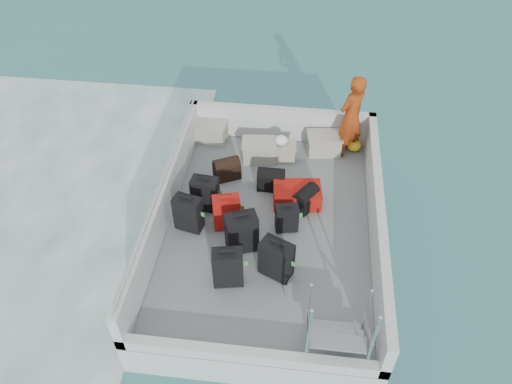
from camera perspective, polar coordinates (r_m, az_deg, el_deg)
ground at (r=8.81m, az=1.37°, el=-6.53°), size 160.00×160.00×0.00m
wake_foam at (r=10.25m, az=-26.44°, el=-3.41°), size 10.00×10.00×0.00m
ferry_hull at (r=8.58m, az=1.40°, el=-5.24°), size 3.60×5.00×0.60m
deck at (r=8.35m, az=1.43°, el=-3.84°), size 3.30×4.70×0.02m
deck_fittings at (r=7.84m, az=3.77°, el=-3.86°), size 3.60×5.00×0.90m
suitcase_1 at (r=8.14m, az=-7.74°, el=-2.49°), size 0.49×0.35×0.66m
suitcase_2 at (r=8.45m, az=-5.83°, el=-0.23°), size 0.47×0.31×0.64m
suitcase_3 at (r=7.34m, az=-3.23°, el=-8.65°), size 0.48×0.33×0.67m
suitcase_4 at (r=7.74m, az=-1.65°, el=-4.70°), size 0.56×0.45×0.72m
suitcase_5 at (r=8.13m, az=-3.38°, el=-2.35°), size 0.50×0.37×0.61m
suitcase_6 at (r=7.44m, az=2.34°, el=-7.71°), size 0.55×0.46×0.66m
suitcase_7 at (r=8.10m, az=3.54°, el=-3.05°), size 0.40×0.28×0.52m
suitcase_8 at (r=8.65m, az=4.72°, el=-0.37°), size 0.87×0.63×0.32m
duffel_0 at (r=9.12m, az=-3.34°, el=2.51°), size 0.55×0.48×0.32m
duffel_1 at (r=8.90m, az=1.72°, el=1.32°), size 0.48×0.31×0.32m
duffel_2 at (r=8.57m, az=5.68°, el=-0.94°), size 0.50×0.53×0.32m
crate_0 at (r=10.01m, az=-5.29°, el=6.91°), size 0.69×0.51×0.39m
crate_1 at (r=9.50m, az=0.38°, el=4.70°), size 0.65×0.48×0.37m
crate_2 at (r=9.53m, az=2.86°, el=4.60°), size 0.55×0.41×0.31m
crate_3 at (r=9.75m, az=7.76°, el=5.43°), size 0.67×0.51×0.37m
yellow_bag at (r=9.94m, az=11.13°, el=5.25°), size 0.28×0.26×0.22m
white_bag at (r=9.38m, az=2.91°, el=5.78°), size 0.24×0.24×0.18m
passenger at (r=9.44m, az=10.82°, el=8.45°), size 0.71×0.72×1.66m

